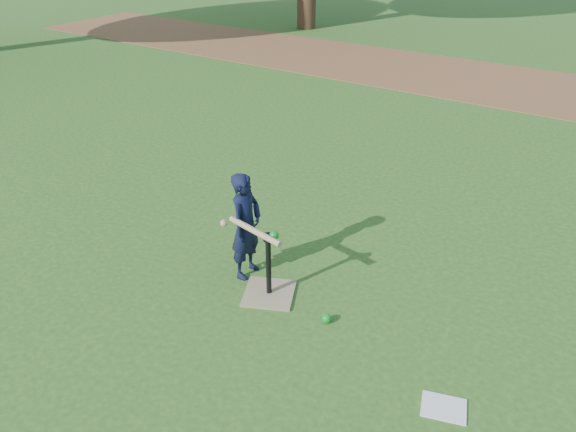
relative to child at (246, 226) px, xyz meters
The scene contains 7 objects.
ground 0.60m from the child, 17.62° to the left, with size 80.00×80.00×0.00m, color #285116.
dirt_strip 7.62m from the child, 87.68° to the left, with size 24.00×3.00×0.01m, color brown.
child is the anchor object (origin of this frame).
wiffle_ball_ground 1.09m from the child, 11.92° to the right, with size 0.08×0.08×0.08m, color #0C861E.
clipboard 2.21m from the child, 14.43° to the right, with size 0.30×0.23×0.01m, color silver.
batting_tee 0.55m from the child, 24.15° to the right, with size 0.57×0.57×0.61m.
swing_action 0.31m from the child, 36.53° to the right, with size 0.63×0.17×0.08m.
Camera 1 is at (2.38, -3.46, 3.02)m, focal length 35.00 mm.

